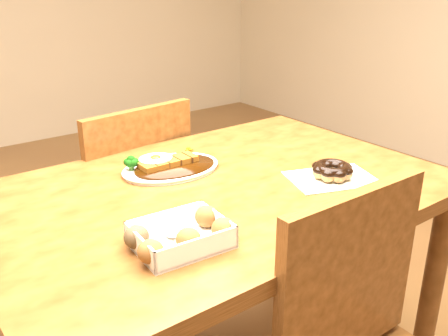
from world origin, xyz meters
TOP-DOWN VIEW (x-y plane):
  - table at (0.00, 0.00)m, footprint 1.20×0.80m
  - chair_far at (-0.02, 0.54)m, footprint 0.47×0.47m
  - katsu_curry_plate at (-0.04, 0.17)m, footprint 0.29×0.22m
  - donut_box at (-0.24, -0.20)m, footprint 0.22×0.16m
  - pon_de_ring at (0.28, -0.15)m, footprint 0.27×0.23m

SIDE VIEW (x-z plane):
  - chair_far at x=-0.02m, z-range 0.04..0.91m
  - table at x=0.00m, z-range 0.28..1.03m
  - katsu_curry_plate at x=-0.04m, z-range 0.74..0.79m
  - pon_de_ring at x=0.28m, z-range 0.75..0.79m
  - donut_box at x=-0.24m, z-range 0.75..0.80m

